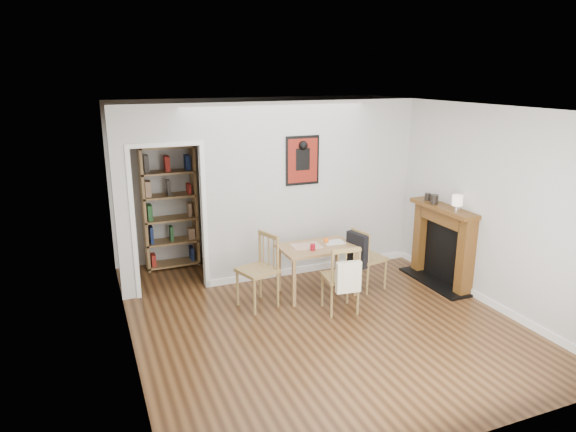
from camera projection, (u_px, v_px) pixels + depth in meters
name	position (u px, v px, depth m)	size (l,w,h in m)	color
ground	(315.00, 313.00, 6.58)	(5.20, 5.20, 0.00)	brown
room_shell	(283.00, 193.00, 7.46)	(5.20, 5.20, 5.20)	beige
dining_table	(317.00, 252.00, 7.02)	(1.02, 0.65, 0.70)	olive
chair_left	(257.00, 271.00, 6.67)	(0.62, 0.62, 0.98)	olive
chair_right	(368.00, 258.00, 7.24)	(0.58, 0.53, 0.89)	olive
chair_front	(341.00, 277.00, 6.53)	(0.51, 0.56, 0.91)	olive
bookshelf	(170.00, 207.00, 7.96)	(0.82, 0.33, 1.95)	olive
fireplace	(443.00, 242.00, 7.42)	(0.45, 1.25, 1.16)	brown
red_glass	(313.00, 247.00, 6.82)	(0.07, 0.07, 0.09)	maroon
orange_fruit	(326.00, 241.00, 7.10)	(0.08, 0.08, 0.08)	#F2600C
placemat	(307.00, 246.00, 7.00)	(0.40, 0.30, 0.00)	beige
notebook	(334.00, 242.00, 7.13)	(0.28, 0.20, 0.01)	silver
mantel_lamp	(457.00, 201.00, 6.94)	(0.15, 0.15, 0.23)	silver
ceramic_jar_a	(434.00, 199.00, 7.36)	(0.11, 0.11, 0.13)	black
ceramic_jar_b	(428.00, 197.00, 7.56)	(0.09, 0.09, 0.11)	black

